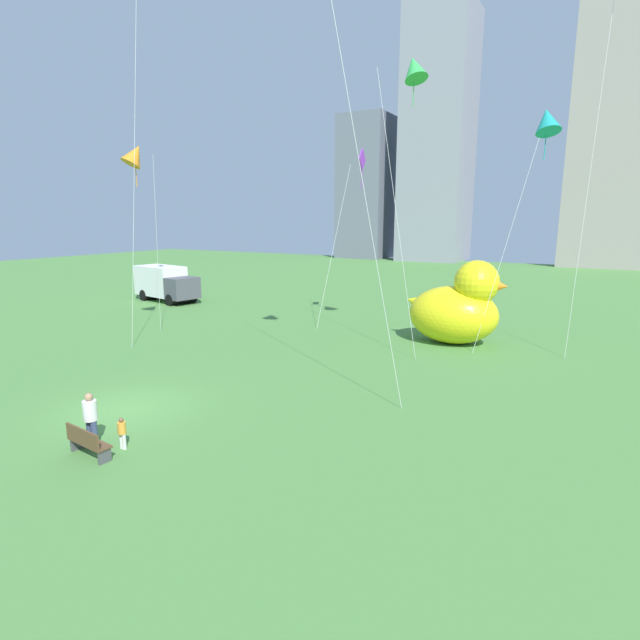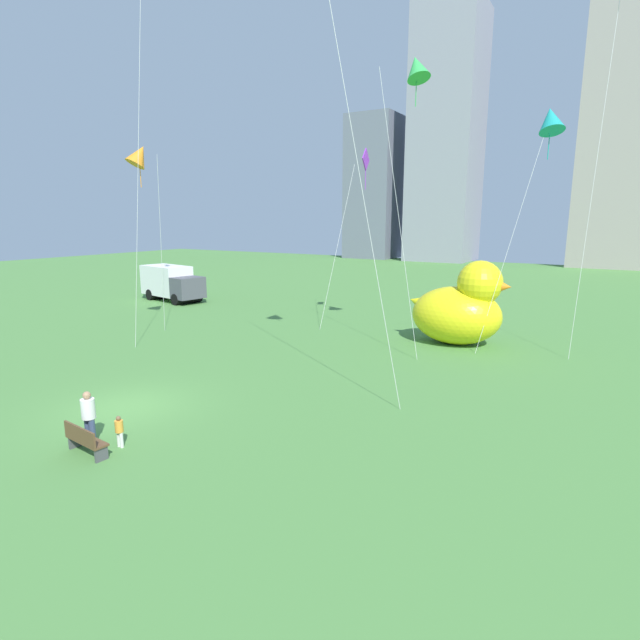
{
  "view_description": "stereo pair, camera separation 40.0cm",
  "coord_description": "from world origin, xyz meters",
  "px_view_note": "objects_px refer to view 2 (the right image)",
  "views": [
    {
      "loc": [
        14.24,
        -11.16,
        6.68
      ],
      "look_at": [
        4.42,
        6.19,
        2.59
      ],
      "focal_mm": 27.8,
      "sensor_mm": 36.0,
      "label": 1
    },
    {
      "loc": [
        14.58,
        -10.96,
        6.68
      ],
      "look_at": [
        4.42,
        6.19,
        2.59
      ],
      "focal_mm": 27.8,
      "sensor_mm": 36.0,
      "label": 2
    }
  ],
  "objects_px": {
    "kite_orange": "(139,156)",
    "kite_green": "(417,68)",
    "kite_purple": "(363,167)",
    "person_adult": "(89,415)",
    "park_bench": "(84,439)",
    "giant_inflatable_duck": "(460,309)",
    "kite_teal": "(551,120)",
    "person_child": "(119,430)",
    "box_truck": "(171,283)"
  },
  "relations": [
    {
      "from": "giant_inflatable_duck",
      "to": "kite_purple",
      "type": "relative_size",
      "value": 0.51
    },
    {
      "from": "kite_teal",
      "to": "kite_green",
      "type": "height_order",
      "value": "kite_green"
    },
    {
      "from": "park_bench",
      "to": "kite_green",
      "type": "distance_m",
      "value": 20.79
    },
    {
      "from": "person_child",
      "to": "giant_inflatable_duck",
      "type": "distance_m",
      "value": 18.37
    },
    {
      "from": "person_child",
      "to": "kite_teal",
      "type": "distance_m",
      "value": 21.49
    },
    {
      "from": "park_bench",
      "to": "kite_purple",
      "type": "xyz_separation_m",
      "value": [
        -0.66,
        19.37,
        9.16
      ]
    },
    {
      "from": "kite_purple",
      "to": "park_bench",
      "type": "bearing_deg",
      "value": -88.05
    },
    {
      "from": "box_truck",
      "to": "kite_teal",
      "type": "bearing_deg",
      "value": -6.97
    },
    {
      "from": "giant_inflatable_duck",
      "to": "kite_teal",
      "type": "distance_m",
      "value": 9.84
    },
    {
      "from": "kite_orange",
      "to": "kite_green",
      "type": "xyz_separation_m",
      "value": [
        14.11,
        4.39,
        3.47
      ]
    },
    {
      "from": "giant_inflatable_duck",
      "to": "kite_purple",
      "type": "height_order",
      "value": "kite_purple"
    },
    {
      "from": "person_adult",
      "to": "kite_orange",
      "type": "height_order",
      "value": "kite_orange"
    },
    {
      "from": "park_bench",
      "to": "person_adult",
      "type": "height_order",
      "value": "person_adult"
    },
    {
      "from": "person_adult",
      "to": "kite_teal",
      "type": "xyz_separation_m",
      "value": [
        10.03,
        16.76,
        10.05
      ]
    },
    {
      "from": "kite_purple",
      "to": "kite_teal",
      "type": "xyz_separation_m",
      "value": [
        10.16,
        -2.06,
        1.33
      ]
    },
    {
      "from": "park_bench",
      "to": "kite_teal",
      "type": "distance_m",
      "value": 22.36
    },
    {
      "from": "person_child",
      "to": "kite_orange",
      "type": "distance_m",
      "value": 17.83
    },
    {
      "from": "park_bench",
      "to": "person_child",
      "type": "relative_size",
      "value": 1.64
    },
    {
      "from": "kite_teal",
      "to": "kite_green",
      "type": "distance_m",
      "value": 6.48
    },
    {
      "from": "person_adult",
      "to": "kite_orange",
      "type": "xyz_separation_m",
      "value": [
        -9.83,
        10.81,
        9.14
      ]
    },
    {
      "from": "kite_purple",
      "to": "kite_orange",
      "type": "height_order",
      "value": "kite_orange"
    },
    {
      "from": "giant_inflatable_duck",
      "to": "kite_orange",
      "type": "height_order",
      "value": "kite_orange"
    },
    {
      "from": "park_bench",
      "to": "kite_green",
      "type": "height_order",
      "value": "kite_green"
    },
    {
      "from": "park_bench",
      "to": "kite_green",
      "type": "relative_size",
      "value": 0.11
    },
    {
      "from": "kite_teal",
      "to": "kite_green",
      "type": "bearing_deg",
      "value": -164.84
    },
    {
      "from": "box_truck",
      "to": "kite_teal",
      "type": "height_order",
      "value": "kite_teal"
    },
    {
      "from": "person_adult",
      "to": "park_bench",
      "type": "bearing_deg",
      "value": -45.93
    },
    {
      "from": "person_child",
      "to": "kite_green",
      "type": "bearing_deg",
      "value": 77.49
    },
    {
      "from": "kite_purple",
      "to": "kite_green",
      "type": "bearing_deg",
      "value": -39.37
    },
    {
      "from": "giant_inflatable_duck",
      "to": "kite_green",
      "type": "distance_m",
      "value": 12.03
    },
    {
      "from": "kite_purple",
      "to": "kite_orange",
      "type": "xyz_separation_m",
      "value": [
        -9.7,
        -8.01,
        0.42
      ]
    },
    {
      "from": "kite_green",
      "to": "kite_purple",
      "type": "bearing_deg",
      "value": 140.63
    },
    {
      "from": "box_truck",
      "to": "kite_orange",
      "type": "height_order",
      "value": "kite_orange"
    },
    {
      "from": "kite_orange",
      "to": "kite_green",
      "type": "height_order",
      "value": "kite_green"
    },
    {
      "from": "park_bench",
      "to": "giant_inflatable_duck",
      "type": "bearing_deg",
      "value": 72.78
    },
    {
      "from": "kite_orange",
      "to": "person_child",
      "type": "bearing_deg",
      "value": -44.23
    },
    {
      "from": "kite_green",
      "to": "giant_inflatable_duck",
      "type": "bearing_deg",
      "value": 53.49
    },
    {
      "from": "giant_inflatable_duck",
      "to": "kite_orange",
      "type": "xyz_separation_m",
      "value": [
        -16.06,
        -7.03,
        8.11
      ]
    },
    {
      "from": "box_truck",
      "to": "kite_purple",
      "type": "distance_m",
      "value": 19.87
    },
    {
      "from": "park_bench",
      "to": "box_truck",
      "type": "distance_m",
      "value": 27.96
    },
    {
      "from": "person_child",
      "to": "giant_inflatable_duck",
      "type": "bearing_deg",
      "value": 73.32
    },
    {
      "from": "kite_purple",
      "to": "person_adult",
      "type": "bearing_deg",
      "value": -89.62
    },
    {
      "from": "kite_purple",
      "to": "kite_teal",
      "type": "bearing_deg",
      "value": -11.48
    },
    {
      "from": "person_child",
      "to": "kite_purple",
      "type": "distance_m",
      "value": 20.67
    },
    {
      "from": "kite_green",
      "to": "person_adult",
      "type": "bearing_deg",
      "value": -105.74
    },
    {
      "from": "box_truck",
      "to": "kite_teal",
      "type": "relative_size",
      "value": 0.55
    },
    {
      "from": "giant_inflatable_duck",
      "to": "park_bench",
      "type": "bearing_deg",
      "value": -107.22
    },
    {
      "from": "person_adult",
      "to": "kite_green",
      "type": "bearing_deg",
      "value": 74.26
    },
    {
      "from": "kite_orange",
      "to": "park_bench",
      "type": "bearing_deg",
      "value": -47.63
    },
    {
      "from": "person_child",
      "to": "kite_purple",
      "type": "bearing_deg",
      "value": 93.41
    }
  ]
}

